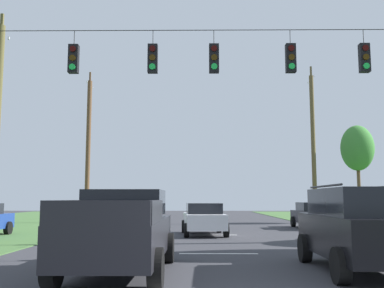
{
  "coord_description": "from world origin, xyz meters",
  "views": [
    {
      "loc": [
        -0.7,
        -5.96,
        1.73
      ],
      "look_at": [
        -0.84,
        8.56,
        3.5
      ],
      "focal_mm": 42.04,
      "sensor_mm": 36.0,
      "label": 1
    }
  ],
  "objects_px": {
    "utility_pole_far_right": "(313,146)",
    "utility_pole_far_left": "(88,149)",
    "overhead_signal_span": "(212,113)",
    "suv_black": "(360,227)",
    "distant_car_crossing_white": "(204,218)",
    "distant_car_far_parked": "(313,215)",
    "pickup_truck": "(121,231)",
    "tree_roadside_left": "(357,149)"
  },
  "relations": [
    {
      "from": "pickup_truck",
      "to": "distant_car_crossing_white",
      "type": "relative_size",
      "value": 1.23
    },
    {
      "from": "pickup_truck",
      "to": "distant_car_far_parked",
      "type": "xyz_separation_m",
      "value": [
        8.69,
        16.13,
        -0.18
      ]
    },
    {
      "from": "overhead_signal_span",
      "to": "pickup_truck",
      "type": "xyz_separation_m",
      "value": [
        -2.29,
        -3.46,
        -3.51
      ]
    },
    {
      "from": "utility_pole_far_right",
      "to": "overhead_signal_span",
      "type": "bearing_deg",
      "value": -113.62
    },
    {
      "from": "utility_pole_far_left",
      "to": "tree_roadside_left",
      "type": "relative_size",
      "value": 1.56
    },
    {
      "from": "distant_car_far_parked",
      "to": "utility_pole_far_left",
      "type": "relative_size",
      "value": 0.39
    },
    {
      "from": "distant_car_far_parked",
      "to": "tree_roadside_left",
      "type": "relative_size",
      "value": 0.6
    },
    {
      "from": "utility_pole_far_left",
      "to": "tree_roadside_left",
      "type": "distance_m",
      "value": 19.94
    },
    {
      "from": "distant_car_crossing_white",
      "to": "utility_pole_far_left",
      "type": "bearing_deg",
      "value": 127.6
    },
    {
      "from": "suv_black",
      "to": "utility_pole_far_left",
      "type": "relative_size",
      "value": 0.43
    },
    {
      "from": "overhead_signal_span",
      "to": "tree_roadside_left",
      "type": "relative_size",
      "value": 2.14
    },
    {
      "from": "pickup_truck",
      "to": "utility_pole_far_left",
      "type": "relative_size",
      "value": 0.48
    },
    {
      "from": "overhead_signal_span",
      "to": "suv_black",
      "type": "bearing_deg",
      "value": -43.86
    },
    {
      "from": "utility_pole_far_right",
      "to": "utility_pole_far_left",
      "type": "distance_m",
      "value": 16.51
    },
    {
      "from": "utility_pole_far_right",
      "to": "tree_roadside_left",
      "type": "distance_m",
      "value": 3.51
    },
    {
      "from": "pickup_truck",
      "to": "utility_pole_far_left",
      "type": "height_order",
      "value": "utility_pole_far_left"
    },
    {
      "from": "utility_pole_far_right",
      "to": "tree_roadside_left",
      "type": "relative_size",
      "value": 1.6
    },
    {
      "from": "distant_car_crossing_white",
      "to": "distant_car_far_parked",
      "type": "distance_m",
      "value": 8.19
    },
    {
      "from": "suv_black",
      "to": "distant_car_far_parked",
      "type": "height_order",
      "value": "suv_black"
    },
    {
      "from": "utility_pole_far_left",
      "to": "utility_pole_far_right",
      "type": "bearing_deg",
      "value": -1.24
    },
    {
      "from": "distant_car_far_parked",
      "to": "tree_roadside_left",
      "type": "distance_m",
      "value": 9.3
    },
    {
      "from": "distant_car_far_parked",
      "to": "utility_pole_far_left",
      "type": "distance_m",
      "value": 16.71
    },
    {
      "from": "pickup_truck",
      "to": "suv_black",
      "type": "distance_m",
      "value": 5.71
    },
    {
      "from": "distant_car_far_parked",
      "to": "utility_pole_far_right",
      "type": "relative_size",
      "value": 0.38
    },
    {
      "from": "overhead_signal_span",
      "to": "suv_black",
      "type": "xyz_separation_m",
      "value": [
        3.41,
        -3.28,
        -3.41
      ]
    },
    {
      "from": "suv_black",
      "to": "distant_car_far_parked",
      "type": "distance_m",
      "value": 16.23
    },
    {
      "from": "suv_black",
      "to": "utility_pole_far_right",
      "type": "relative_size",
      "value": 0.42
    },
    {
      "from": "distant_car_crossing_white",
      "to": "utility_pole_far_right",
      "type": "relative_size",
      "value": 0.38
    },
    {
      "from": "suv_black",
      "to": "overhead_signal_span",
      "type": "bearing_deg",
      "value": 136.14
    },
    {
      "from": "tree_roadside_left",
      "to": "distant_car_far_parked",
      "type": "bearing_deg",
      "value": -128.57
    },
    {
      "from": "distant_car_far_parked",
      "to": "utility_pole_far_right",
      "type": "xyz_separation_m",
      "value": [
        1.59,
        5.59,
        4.76
      ]
    },
    {
      "from": "pickup_truck",
      "to": "utility_pole_far_right",
      "type": "height_order",
      "value": "utility_pole_far_right"
    },
    {
      "from": "pickup_truck",
      "to": "utility_pole_far_right",
      "type": "distance_m",
      "value": 24.46
    },
    {
      "from": "suv_black",
      "to": "tree_roadside_left",
      "type": "distance_m",
      "value": 24.05
    },
    {
      "from": "distant_car_far_parked",
      "to": "pickup_truck",
      "type": "bearing_deg",
      "value": -118.31
    },
    {
      "from": "overhead_signal_span",
      "to": "tree_roadside_left",
      "type": "distance_m",
      "value": 22.16
    },
    {
      "from": "utility_pole_far_left",
      "to": "pickup_truck",
      "type": "bearing_deg",
      "value": -74.25
    },
    {
      "from": "pickup_truck",
      "to": "tree_roadside_left",
      "type": "relative_size",
      "value": 0.76
    },
    {
      "from": "distant_car_crossing_white",
      "to": "utility_pole_far_right",
      "type": "bearing_deg",
      "value": 52.14
    },
    {
      "from": "distant_car_crossing_white",
      "to": "utility_pole_far_left",
      "type": "distance_m",
      "value": 14.44
    },
    {
      "from": "distant_car_far_parked",
      "to": "utility_pole_far_left",
      "type": "bearing_deg",
      "value": 158.28
    },
    {
      "from": "suv_black",
      "to": "utility_pole_far_right",
      "type": "bearing_deg",
      "value": 78.01
    }
  ]
}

